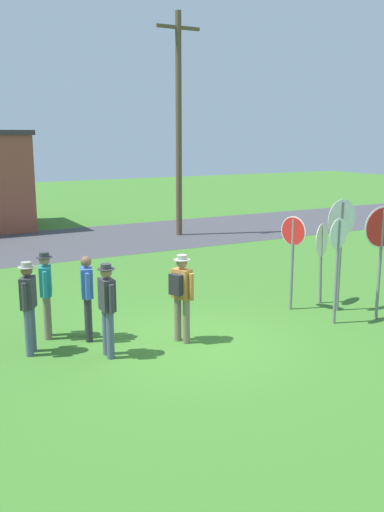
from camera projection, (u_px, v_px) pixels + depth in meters
ground_plane at (190, 343)px, 10.95m from camera, size 80.00×80.00×0.00m
street_asphalt at (42, 245)px, 20.76m from camera, size 60.00×6.40×0.01m
utility_pole at (179, 122)px, 21.91m from camera, size 1.80×0.24×8.53m
stop_sign_leaning_right at (293, 247)px, 12.79m from camera, size 0.18×0.66×2.18m
stop_sign_rear_right at (341, 234)px, 12.64m from camera, size 0.86×0.08×2.57m
stop_sign_leaning_left at (321, 249)px, 13.32m from camera, size 0.71×0.41×1.94m
stop_sign_rear_left at (382, 241)px, 12.05m from camera, size 0.89×0.15×2.49m
stop_sign_tallest at (337, 254)px, 11.80m from camera, size 0.63×0.18×2.28m
person_in_dark_shirt at (107, 305)px, 10.11m from camera, size 0.31×0.57×1.74m
person_on_left at (46, 290)px, 11.07m from camera, size 0.32×0.55×1.74m
person_near_signs at (181, 292)px, 10.82m from camera, size 0.44×0.54×1.74m
person_with_sunhat at (29, 303)px, 10.23m from camera, size 0.36×0.52×1.74m
person_in_teal at (87, 293)px, 10.95m from camera, size 0.31×0.55×1.69m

